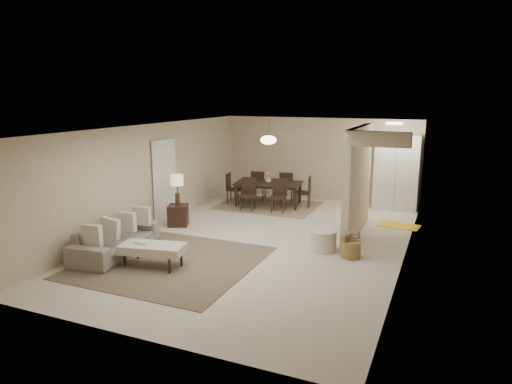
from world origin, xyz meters
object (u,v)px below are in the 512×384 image
at_px(wicker_basket, 351,249).
at_px(round_pouf, 324,241).
at_px(dining_table, 268,194).
at_px(ottoman_bench, 152,249).
at_px(side_table, 178,215).
at_px(pantry_cabinet, 397,172).
at_px(sofa, 116,239).

bearing_deg(wicker_basket, round_pouf, 161.41).
bearing_deg(dining_table, ottoman_bench, -101.99).
xyz_separation_m(side_table, round_pouf, (3.80, -0.40, -0.05)).
height_order(pantry_cabinet, round_pouf, pantry_cabinet).
bearing_deg(round_pouf, sofa, -154.43).
distance_m(ottoman_bench, dining_table, 5.33).
distance_m(sofa, side_table, 2.25).
bearing_deg(sofa, dining_table, -22.50).
relative_size(pantry_cabinet, wicker_basket, 5.28).
bearing_deg(wicker_basket, side_table, 172.21).
bearing_deg(side_table, pantry_cabinet, 39.03).
xyz_separation_m(round_pouf, wicker_basket, (0.61, -0.20, -0.04)).
height_order(pantry_cabinet, side_table, pantry_cabinet).
bearing_deg(round_pouf, ottoman_bench, -141.96).
bearing_deg(side_table, sofa, -91.28).
bearing_deg(ottoman_bench, side_table, 100.72).
bearing_deg(dining_table, pantry_cabinet, 7.82).
height_order(side_table, wicker_basket, side_table).
bearing_deg(dining_table, side_table, -124.53).
bearing_deg(pantry_cabinet, side_table, -140.97).
bearing_deg(sofa, side_table, -8.74).
distance_m(ottoman_bench, side_table, 2.76).
xyz_separation_m(ottoman_bench, round_pouf, (2.74, 2.14, -0.13)).
height_order(pantry_cabinet, ottoman_bench, pantry_cabinet).
xyz_separation_m(ottoman_bench, wicker_basket, (3.35, 1.94, -0.18)).
bearing_deg(pantry_cabinet, ottoman_bench, -119.96).
bearing_deg(wicker_basket, dining_table, 132.62).
xyz_separation_m(sofa, dining_table, (1.35, 5.02, 0.02)).
relative_size(round_pouf, wicker_basket, 1.38).
bearing_deg(side_table, dining_table, 64.92).
bearing_deg(sofa, wicker_basket, -77.27).
xyz_separation_m(pantry_cabinet, sofa, (-4.80, -6.09, -0.73)).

